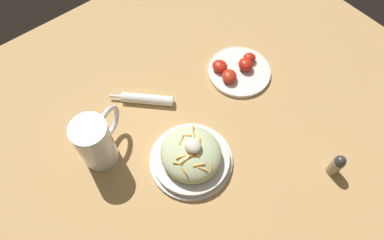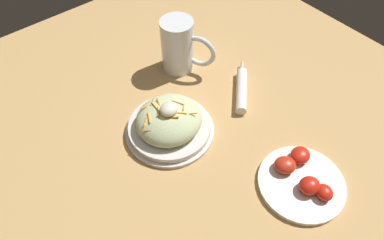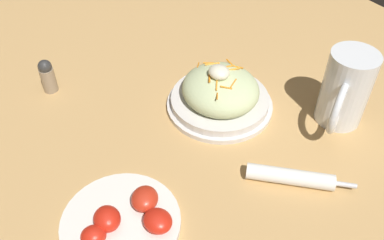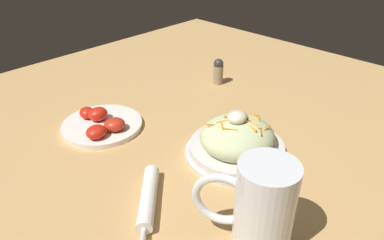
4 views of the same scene
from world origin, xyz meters
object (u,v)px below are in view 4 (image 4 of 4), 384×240
(napkin_roll, at_px, (148,198))
(tomato_plate, at_px, (102,124))
(beer_mug, at_px, (261,211))
(salad_plate, at_px, (237,141))
(salt_shaker, at_px, (218,71))

(napkin_roll, distance_m, tomato_plate, 0.29)
(beer_mug, xyz_separation_m, tomato_plate, (-0.03, -0.46, -0.06))
(salad_plate, distance_m, salt_shaker, 0.36)
(salad_plate, height_order, salt_shaker, salad_plate)
(napkin_roll, bearing_deg, salad_plate, 174.96)
(salad_plate, xyz_separation_m, salt_shaker, (-0.25, -0.26, 0.00))
(salad_plate, bearing_deg, tomato_plate, -65.11)
(salad_plate, height_order, napkin_roll, salad_plate)
(napkin_roll, bearing_deg, salt_shaker, -152.81)
(beer_mug, height_order, salt_shaker, beer_mug)
(salad_plate, bearing_deg, salt_shaker, -133.48)
(salad_plate, xyz_separation_m, tomato_plate, (0.14, -0.29, -0.02))
(tomato_plate, relative_size, salt_shaker, 2.48)
(salt_shaker, bearing_deg, beer_mug, 46.37)
(beer_mug, bearing_deg, salt_shaker, -133.63)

